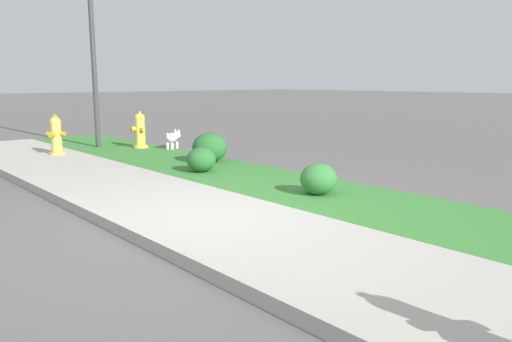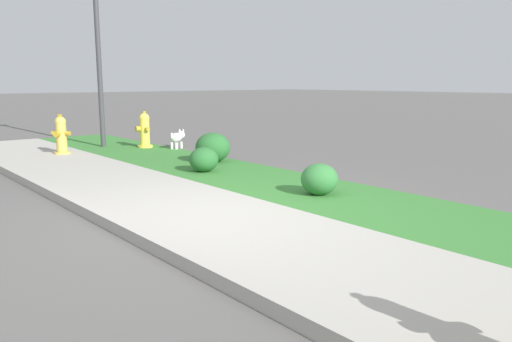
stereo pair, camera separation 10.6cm
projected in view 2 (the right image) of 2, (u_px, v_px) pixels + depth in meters
ground_plane at (211, 217)px, 5.45m from camera, size 120.00×120.00×0.00m
sidewalk_pavement at (211, 216)px, 5.45m from camera, size 18.00×1.84×0.01m
grass_verge at (322, 193)px, 6.59m from camera, size 18.00×1.74×0.01m
street_curb at (125, 229)px, 4.80m from camera, size 18.00×0.16×0.12m
fire_hydrant_by_grass_verge at (144, 130)px, 11.05m from camera, size 0.40×0.37×0.81m
fire_hydrant_at_driveway at (61, 135)px, 10.05m from camera, size 0.36×0.36×0.81m
small_white_dog at (177, 137)px, 10.92m from camera, size 0.34×0.46×0.43m
street_lamp at (96, 4)px, 10.70m from camera, size 0.32×0.32×4.70m
shrub_bush_far_verge at (213, 148)px, 9.07m from camera, size 0.63×0.63×0.54m
shrub_bush_near_lamp at (319, 179)px, 6.47m from camera, size 0.48×0.48×0.41m
shrub_bush_mid_verge at (204, 160)px, 8.11m from camera, size 0.48×0.48×0.40m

